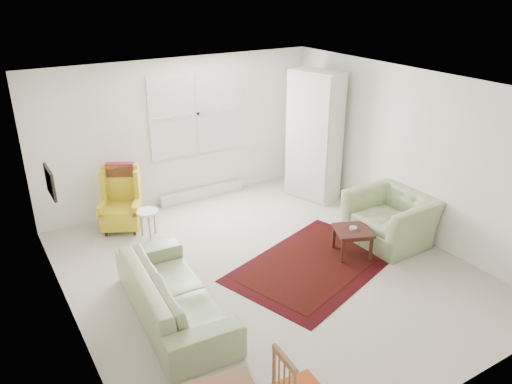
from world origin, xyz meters
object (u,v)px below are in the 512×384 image
sofa (173,284)px  wingback_chair (120,200)px  cabinet (314,136)px  stool (148,223)px  coffee_table (352,242)px  armchair (391,214)px

sofa → wingback_chair: 2.48m
wingback_chair → cabinet: (3.35, -0.51, 0.62)m
wingback_chair → cabinet: cabinet is taller
sofa → cabinet: 4.08m
stool → cabinet: 3.21m
coffee_table → stool: bearing=138.6°
wingback_chair → cabinet: 3.45m
sofa → armchair: 3.48m
sofa → stool: size_ratio=4.83×
cabinet → sofa: bearing=-167.1°
coffee_table → stool: stool is taller
wingback_chair → sofa: bearing=-66.0°
sofa → cabinet: (3.51, 1.96, 0.70)m
coffee_table → stool: 3.07m
armchair → wingback_chair: size_ratio=1.13×
coffee_table → wingback_chair: bearing=136.1°
wingback_chair → coffee_table: bearing=-16.3°
sofa → wingback_chair: wingback_chair is taller
coffee_table → cabinet: bearing=68.4°
armchair → cabinet: (0.03, 1.95, 0.68)m
sofa → coffee_table: sofa is taller
armchair → cabinet: size_ratio=0.51×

